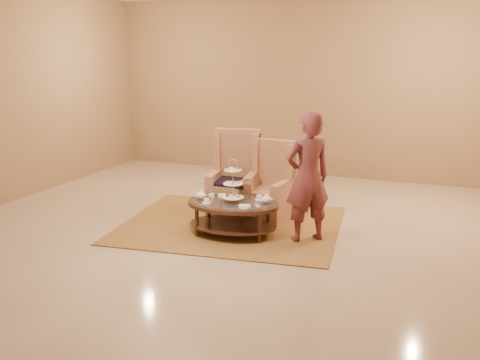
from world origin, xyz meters
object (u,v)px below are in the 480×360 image
at_px(tea_table, 233,208).
at_px(armchair_right, 269,193).
at_px(armchair_left, 235,186).
at_px(person, 308,178).

bearing_deg(tea_table, armchair_right, 72.79).
bearing_deg(tea_table, armchair_left, 106.66).
xyz_separation_m(armchair_right, person, (0.77, -0.77, 0.47)).
xyz_separation_m(tea_table, armchair_left, (-0.34, 0.93, 0.05)).
height_order(armchair_left, person, person).
relative_size(armchair_left, person, 0.75).
distance_m(tea_table, armchair_left, 0.99).
distance_m(armchair_left, person, 1.60).
height_order(tea_table, person, person).
distance_m(armchair_right, person, 1.19).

